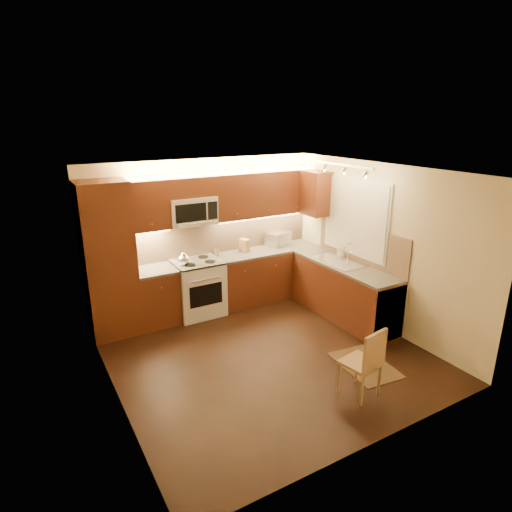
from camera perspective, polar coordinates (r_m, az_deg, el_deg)
floor at (r=6.12m, az=1.39°, el=-12.83°), size 4.00×4.00×0.01m
ceiling at (r=5.29m, az=1.60°, el=11.09°), size 4.00×4.00×0.01m
wall_back at (r=7.29m, az=-6.74°, el=2.87°), size 4.00×0.01×2.50m
wall_front at (r=4.16m, az=16.22°, el=-9.79°), size 4.00×0.01×2.50m
wall_left at (r=4.92m, az=-18.93°, el=-5.60°), size 0.01×4.00×2.50m
wall_right at (r=6.80m, az=16.04°, el=1.17°), size 0.01×4.00×2.50m
pantry at (r=6.58m, az=-18.91°, el=-0.57°), size 0.70×0.60×2.30m
base_cab_back_left at (r=6.97m, az=-13.00°, el=-5.33°), size 0.62×0.60×0.86m
counter_back_left at (r=6.81m, az=-13.27°, el=-1.85°), size 0.62×0.60×0.04m
base_cab_back_right at (r=7.74m, az=1.46°, el=-2.47°), size 1.92×0.60×0.86m
counter_back_right at (r=7.59m, az=1.48°, el=0.71°), size 1.92×0.60×0.04m
base_cab_right at (r=7.14m, az=11.50°, el=-4.66°), size 0.60×2.00×0.86m
counter_right at (r=6.98m, az=11.72°, el=-1.25°), size 0.60×2.00×0.04m
dishwasher at (r=6.68m, az=15.45°, el=-6.60°), size 0.58×0.60×0.84m
backsplash_back at (r=7.43m, az=-4.22°, el=2.85°), size 3.30×0.02×0.60m
backsplash_right at (r=7.07m, az=13.65°, el=1.59°), size 0.02×2.00×0.60m
upper_cab_back_left at (r=6.67m, az=-14.20°, el=6.55°), size 0.62×0.35×0.75m
upper_cab_back_right at (r=7.46m, az=1.04°, el=8.27°), size 1.92×0.35×0.75m
upper_cab_bridge at (r=6.84m, az=-8.74°, el=9.04°), size 0.76×0.35×0.31m
upper_cab_right_corner at (r=7.56m, az=7.89°, el=8.23°), size 0.35×0.50×0.75m
stove at (r=7.14m, az=-7.68°, el=-4.17°), size 0.76×0.65×0.92m
microwave at (r=6.90m, az=-8.55°, el=5.95°), size 0.76×0.38×0.44m
window_frame at (r=7.08m, az=13.03°, el=5.00°), size 0.03×1.44×1.24m
window_blinds at (r=7.06m, az=12.91°, el=4.98°), size 0.02×1.36×1.16m
sink at (r=7.05m, az=10.97°, el=-0.18°), size 0.52×0.86×0.15m
faucet at (r=7.15m, az=12.10°, el=0.62°), size 0.20×0.04×0.30m
track_light_bar at (r=6.54m, az=11.60°, el=11.71°), size 0.04×1.20×0.03m
kettle at (r=6.80m, az=-9.55°, el=-0.25°), size 0.24×0.24×0.23m
toaster_oven at (r=7.82m, az=2.90°, el=2.30°), size 0.48×0.41×0.24m
knife_block at (r=7.43m, az=-1.52°, el=1.39°), size 0.15×0.19×0.23m
spice_jar_a at (r=7.36m, az=-5.43°, el=0.66°), size 0.05×0.05×0.10m
spice_jar_b at (r=7.38m, az=-5.38°, el=0.68°), size 0.05×0.05×0.10m
spice_jar_c at (r=7.43m, az=-2.32°, el=0.82°), size 0.05×0.05×0.09m
spice_jar_d at (r=7.26m, az=-5.06°, el=0.40°), size 0.05×0.05×0.10m
soap_bottle at (r=7.32m, az=11.09°, el=0.62°), size 0.10×0.10×0.18m
rug at (r=6.04m, az=14.21°, el=-13.81°), size 0.69×0.96×0.01m
dining_chair at (r=5.28m, az=13.65°, el=-13.36°), size 0.45×0.45×0.87m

